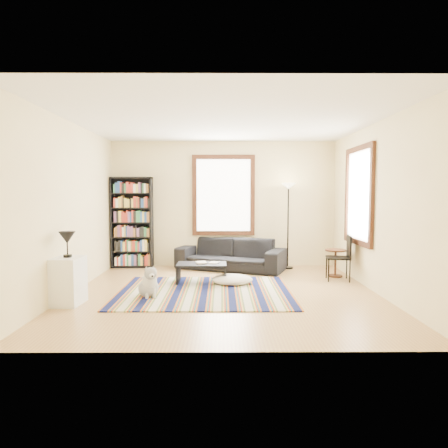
{
  "coord_description": "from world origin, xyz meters",
  "views": [
    {
      "loc": [
        -0.04,
        -6.49,
        1.62
      ],
      "look_at": [
        0.0,
        0.5,
        1.1
      ],
      "focal_mm": 32.0,
      "sensor_mm": 36.0,
      "label": 1
    }
  ],
  "objects_px": {
    "floor_cushion": "(232,280)",
    "dog": "(148,281)",
    "coffee_table": "(202,273)",
    "side_table": "(335,263)",
    "bookshelf": "(132,222)",
    "floor_lamp": "(288,226)",
    "folding_chair": "(338,258)",
    "white_cabinet": "(68,281)",
    "sofa": "(230,254)"
  },
  "relations": [
    {
      "from": "bookshelf",
      "to": "white_cabinet",
      "type": "bearing_deg",
      "value": -95.22
    },
    {
      "from": "sofa",
      "to": "dog",
      "type": "relative_size",
      "value": 4.57
    },
    {
      "from": "bookshelf",
      "to": "dog",
      "type": "distance_m",
      "value": 2.83
    },
    {
      "from": "floor_lamp",
      "to": "side_table",
      "type": "bearing_deg",
      "value": -47.94
    },
    {
      "from": "folding_chair",
      "to": "white_cabinet",
      "type": "distance_m",
      "value": 4.73
    },
    {
      "from": "coffee_table",
      "to": "folding_chair",
      "type": "xyz_separation_m",
      "value": [
        2.56,
        0.2,
        0.25
      ]
    },
    {
      "from": "floor_lamp",
      "to": "dog",
      "type": "bearing_deg",
      "value": -136.9
    },
    {
      "from": "bookshelf",
      "to": "folding_chair",
      "type": "relative_size",
      "value": 2.33
    },
    {
      "from": "sofa",
      "to": "floor_lamp",
      "type": "distance_m",
      "value": 1.39
    },
    {
      "from": "bookshelf",
      "to": "side_table",
      "type": "bearing_deg",
      "value": -13.98
    },
    {
      "from": "side_table",
      "to": "coffee_table",
      "type": "bearing_deg",
      "value": -168.3
    },
    {
      "from": "coffee_table",
      "to": "side_table",
      "type": "relative_size",
      "value": 1.67
    },
    {
      "from": "bookshelf",
      "to": "folding_chair",
      "type": "height_order",
      "value": "bookshelf"
    },
    {
      "from": "floor_cushion",
      "to": "floor_lamp",
      "type": "distance_m",
      "value": 2.18
    },
    {
      "from": "floor_cushion",
      "to": "dog",
      "type": "bearing_deg",
      "value": -147.37
    },
    {
      "from": "side_table",
      "to": "white_cabinet",
      "type": "relative_size",
      "value": 0.77
    },
    {
      "from": "bookshelf",
      "to": "floor_cushion",
      "type": "xyz_separation_m",
      "value": [
        2.17,
        -1.74,
        -0.91
      ]
    },
    {
      "from": "bookshelf",
      "to": "dog",
      "type": "xyz_separation_m",
      "value": [
        0.83,
        -2.6,
        -0.75
      ]
    },
    {
      "from": "floor_cushion",
      "to": "side_table",
      "type": "distance_m",
      "value": 2.17
    },
    {
      "from": "floor_lamp",
      "to": "folding_chair",
      "type": "relative_size",
      "value": 2.16
    },
    {
      "from": "bookshelf",
      "to": "folding_chair",
      "type": "distance_m",
      "value": 4.44
    },
    {
      "from": "floor_cushion",
      "to": "floor_lamp",
      "type": "xyz_separation_m",
      "value": [
        1.26,
        1.57,
        0.84
      ]
    },
    {
      "from": "floor_lamp",
      "to": "white_cabinet",
      "type": "distance_m",
      "value": 4.7
    },
    {
      "from": "sofa",
      "to": "coffee_table",
      "type": "relative_size",
      "value": 2.54
    },
    {
      "from": "floor_lamp",
      "to": "white_cabinet",
      "type": "relative_size",
      "value": 2.66
    },
    {
      "from": "bookshelf",
      "to": "floor_cushion",
      "type": "height_order",
      "value": "bookshelf"
    },
    {
      "from": "floor_cushion",
      "to": "side_table",
      "type": "relative_size",
      "value": 1.37
    },
    {
      "from": "coffee_table",
      "to": "white_cabinet",
      "type": "xyz_separation_m",
      "value": [
        -1.89,
        -1.42,
        0.17
      ]
    },
    {
      "from": "side_table",
      "to": "dog",
      "type": "relative_size",
      "value": 1.08
    },
    {
      "from": "coffee_table",
      "to": "floor_cushion",
      "type": "xyz_separation_m",
      "value": [
        0.55,
        -0.15,
        -0.09
      ]
    },
    {
      "from": "floor_cushion",
      "to": "white_cabinet",
      "type": "xyz_separation_m",
      "value": [
        -2.45,
        -1.26,
        0.26
      ]
    },
    {
      "from": "bookshelf",
      "to": "white_cabinet",
      "type": "height_order",
      "value": "bookshelf"
    },
    {
      "from": "floor_lamp",
      "to": "white_cabinet",
      "type": "bearing_deg",
      "value": -142.53
    },
    {
      "from": "side_table",
      "to": "folding_chair",
      "type": "xyz_separation_m",
      "value": [
        -0.05,
        -0.34,
        0.16
      ]
    },
    {
      "from": "floor_cushion",
      "to": "white_cabinet",
      "type": "distance_m",
      "value": 2.77
    },
    {
      "from": "white_cabinet",
      "to": "dog",
      "type": "distance_m",
      "value": 1.18
    },
    {
      "from": "sofa",
      "to": "floor_cushion",
      "type": "height_order",
      "value": "sofa"
    },
    {
      "from": "bookshelf",
      "to": "dog",
      "type": "height_order",
      "value": "bookshelf"
    },
    {
      "from": "floor_cushion",
      "to": "white_cabinet",
      "type": "relative_size",
      "value": 1.06
    },
    {
      "from": "floor_cushion",
      "to": "side_table",
      "type": "xyz_separation_m",
      "value": [
        2.05,
        0.69,
        0.18
      ]
    },
    {
      "from": "dog",
      "to": "folding_chair",
      "type": "bearing_deg",
      "value": -2.05
    },
    {
      "from": "coffee_table",
      "to": "side_table",
      "type": "height_order",
      "value": "side_table"
    },
    {
      "from": "side_table",
      "to": "white_cabinet",
      "type": "distance_m",
      "value": 4.91
    },
    {
      "from": "floor_lamp",
      "to": "white_cabinet",
      "type": "xyz_separation_m",
      "value": [
        -3.7,
        -2.84,
        -0.58
      ]
    },
    {
      "from": "floor_lamp",
      "to": "white_cabinet",
      "type": "height_order",
      "value": "floor_lamp"
    },
    {
      "from": "floor_cushion",
      "to": "folding_chair",
      "type": "relative_size",
      "value": 0.86
    },
    {
      "from": "coffee_table",
      "to": "white_cabinet",
      "type": "relative_size",
      "value": 1.29
    },
    {
      "from": "white_cabinet",
      "to": "floor_lamp",
      "type": "bearing_deg",
      "value": 40.77
    },
    {
      "from": "dog",
      "to": "floor_cushion",
      "type": "bearing_deg",
      "value": 10.7
    },
    {
      "from": "bookshelf",
      "to": "floor_lamp",
      "type": "height_order",
      "value": "bookshelf"
    }
  ]
}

